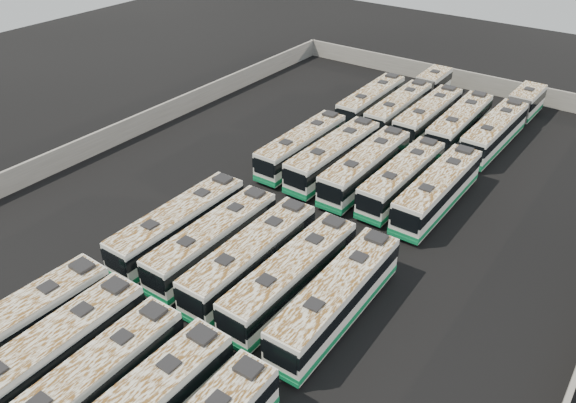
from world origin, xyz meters
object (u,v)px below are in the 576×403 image
object	(u,v)px
bus_midback_left	(334,155)
bus_midback_right	(402,178)
bus_front_left	(48,357)
bus_midback_far_right	(438,190)
bus_midfront_far_right	(337,298)
bus_back_far_left	(371,101)
bus_midfront_right	(291,276)
bus_front_far_left	(13,331)
bus_midfront_left	(213,240)
bus_midback_center	(365,167)
bus_back_center	(428,116)
bus_back_left	(411,100)
bus_midfront_center	(251,257)
bus_front_center	(88,386)
bus_midback_far_left	(302,146)
bus_back_right	(459,124)
bus_back_far_right	(505,122)
bus_midfront_far_left	(179,225)

from	to	relation	value
bus_midback_left	bus_midback_right	distance (m)	6.85
bus_front_left	bus_midback_far_right	distance (m)	31.10
bus_midfront_far_right	bus_back_far_left	xyz separation A→B (m)	(-13.79, 29.66, -0.07)
bus_midfront_right	bus_midfront_far_right	xyz separation A→B (m)	(3.52, -0.08, 0.03)
bus_midback_right	bus_back_far_left	distance (m)	17.03
bus_front_far_left	bus_midback_left	size ratio (longest dim) A/B	0.99
bus_midfront_left	bus_midfront_right	xyz separation A→B (m)	(6.89, -0.01, 0.04)
bus_midback_center	bus_back_center	size ratio (longest dim) A/B	1.01
bus_midfront_far_right	bus_back_left	xyz separation A→B (m)	(-10.41, 32.58, -0.09)
bus_back_left	bus_front_left	bearing A→B (deg)	-91.03
bus_midfront_center	bus_midback_far_right	size ratio (longest dim) A/B	0.99
bus_midfront_far_right	bus_midfront_center	bearing A→B (deg)	177.90
bus_midfront_right	bus_midback_center	xyz separation A→B (m)	(-3.35, 15.87, 0.01)
bus_front_far_left	bus_midback_far_right	bearing A→B (deg)	66.07
bus_midfront_left	bus_back_far_left	world-z (taller)	bus_midfront_left
bus_midfront_center	bus_midback_left	world-z (taller)	bus_midback_left
bus_front_far_left	bus_midfront_right	world-z (taller)	bus_front_far_left
bus_front_center	bus_midback_far_right	size ratio (longest dim) A/B	0.96
bus_midfront_center	bus_back_center	size ratio (longest dim) A/B	1.01
bus_midback_far_left	bus_back_center	bearing A→B (deg)	62.55
bus_midfront_right	bus_back_right	xyz separation A→B (m)	(-0.02, 29.36, 0.02)
bus_midfront_right	bus_midback_center	size ratio (longest dim) A/B	1.00
bus_front_center	bus_back_left	distance (m)	46.02
bus_back_left	bus_back_center	distance (m)	4.67
bus_back_center	bus_back_far_left	bearing A→B (deg)	177.96
bus_back_left	bus_midback_left	bearing A→B (deg)	-90.59
bus_back_far_left	bus_back_center	distance (m)	6.82
bus_back_right	bus_back_far_right	size ratio (longest dim) A/B	0.66
bus_midback_left	bus_midback_right	size ratio (longest dim) A/B	1.04
bus_front_center	bus_midfront_left	world-z (taller)	bus_midfront_left
bus_back_far_left	bus_midfront_right	bearing A→B (deg)	-72.23
bus_midfront_far_right	bus_back_far_left	bearing A→B (deg)	113.71
bus_front_left	bus_midfront_far_right	distance (m)	16.95
bus_front_far_left	bus_midback_left	distance (m)	29.72
bus_midback_far_right	bus_back_far_left	bearing A→B (deg)	135.24
bus_front_far_left	bus_back_center	world-z (taller)	bus_front_far_left
bus_midback_far_right	bus_back_left	size ratio (longest dim) A/B	0.68
bus_midback_far_left	bus_back_left	distance (m)	16.81
bus_midback_far_right	bus_midfront_far_left	bearing A→B (deg)	-130.21
bus_back_left	bus_midback_center	bearing A→B (deg)	-79.03
bus_midback_right	bus_back_left	size ratio (longest dim) A/B	0.65
bus_front_left	bus_back_right	xyz separation A→B (m)	(6.84, 42.84, 0.01)
bus_front_far_left	bus_back_center	distance (m)	43.35
bus_midback_far_left	bus_back_far_left	world-z (taller)	same
bus_midfront_right	bus_midback_far_left	size ratio (longest dim) A/B	1.03
bus_midback_left	bus_midback_far_left	bearing A→B (deg)	-178.96
bus_midback_far_left	bus_midback_center	size ratio (longest dim) A/B	0.97
bus_midfront_left	bus_midfront_far_left	bearing A→B (deg)	-179.58
bus_midback_left	bus_midfront_center	bearing A→B (deg)	-77.52
bus_midfront_far_right	bus_back_left	distance (m)	34.21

